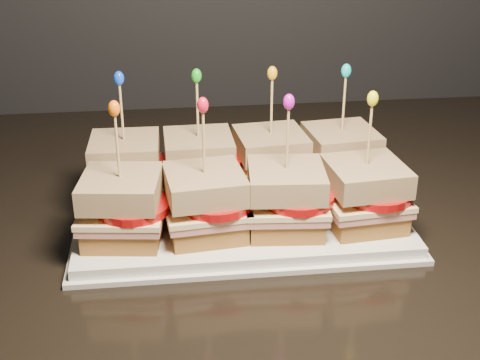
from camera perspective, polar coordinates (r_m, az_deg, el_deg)
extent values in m
cube|color=white|center=(0.79, 0.00, -3.00)|extent=(0.37, 0.23, 0.02)
cube|color=white|center=(0.80, 0.00, -3.38)|extent=(0.39, 0.24, 0.01)
cube|color=brown|center=(0.83, -9.58, -0.54)|extent=(0.08, 0.08, 0.02)
cube|color=#B96B60|center=(0.82, -9.65, 0.41)|extent=(0.09, 0.09, 0.01)
cube|color=#FDE0A2|center=(0.82, -9.69, 0.85)|extent=(0.09, 0.09, 0.01)
cylinder|color=#AD0C0D|center=(0.81, -8.90, 1.20)|extent=(0.08, 0.08, 0.01)
cube|color=#512F0E|center=(0.81, -9.82, 2.51)|extent=(0.08, 0.08, 0.03)
cylinder|color=tan|center=(0.80, -10.05, 5.43)|extent=(0.00, 0.00, 0.09)
ellipsoid|color=blue|center=(0.78, -10.29, 8.54)|extent=(0.01, 0.01, 0.02)
cube|color=brown|center=(0.83, -3.47, -0.23)|extent=(0.08, 0.08, 0.02)
cube|color=#B96B60|center=(0.82, -3.50, 0.71)|extent=(0.09, 0.09, 0.01)
cube|color=#FDE0A2|center=(0.82, -3.51, 1.16)|extent=(0.09, 0.09, 0.01)
cylinder|color=#AD0C0D|center=(0.81, -2.65, 1.51)|extent=(0.08, 0.08, 0.01)
cube|color=#512F0E|center=(0.81, -3.56, 2.83)|extent=(0.08, 0.08, 0.03)
cylinder|color=tan|center=(0.79, -3.64, 5.76)|extent=(0.00, 0.00, 0.09)
ellipsoid|color=green|center=(0.78, -3.73, 8.87)|extent=(0.01, 0.01, 0.02)
cube|color=brown|center=(0.84, 2.58, 0.07)|extent=(0.09, 0.09, 0.02)
cube|color=#B96B60|center=(0.83, 2.60, 1.01)|extent=(0.10, 0.09, 0.01)
cube|color=#FDE0A2|center=(0.83, 2.61, 1.45)|extent=(0.10, 0.09, 0.01)
cylinder|color=#AD0C0D|center=(0.82, 3.51, 1.80)|extent=(0.08, 0.08, 0.01)
cube|color=#512F0E|center=(0.82, 2.64, 3.11)|extent=(0.09, 0.09, 0.03)
cylinder|color=tan|center=(0.80, 2.71, 6.01)|extent=(0.00, 0.00, 0.09)
ellipsoid|color=#E8A114|center=(0.79, 2.77, 9.09)|extent=(0.01, 0.01, 0.02)
cube|color=brown|center=(0.86, 8.44, 0.37)|extent=(0.09, 0.09, 0.02)
cube|color=#B96B60|center=(0.85, 8.50, 1.29)|extent=(0.10, 0.09, 0.01)
cube|color=#FDE0A2|center=(0.85, 8.53, 1.72)|extent=(0.10, 0.10, 0.01)
cylinder|color=#AD0C0D|center=(0.84, 9.46, 2.06)|extent=(0.08, 0.08, 0.01)
cube|color=#512F0E|center=(0.84, 8.64, 3.35)|extent=(0.09, 0.09, 0.03)
cylinder|color=tan|center=(0.82, 8.84, 6.18)|extent=(0.00, 0.00, 0.09)
ellipsoid|color=#10BEBC|center=(0.81, 9.05, 9.20)|extent=(0.01, 0.01, 0.02)
cube|color=brown|center=(0.74, -9.85, -4.09)|extent=(0.09, 0.09, 0.02)
cube|color=#B96B60|center=(0.73, -9.94, -3.05)|extent=(0.10, 0.10, 0.01)
cube|color=#FDE0A2|center=(0.73, -9.98, -2.56)|extent=(0.10, 0.10, 0.01)
cylinder|color=#AD0C0D|center=(0.72, -9.09, -2.21)|extent=(0.08, 0.08, 0.01)
cube|color=#512F0E|center=(0.71, -10.13, -0.73)|extent=(0.09, 0.09, 0.03)
cylinder|color=tan|center=(0.70, -10.40, 2.52)|extent=(0.00, 0.00, 0.09)
ellipsoid|color=orange|center=(0.68, -10.69, 6.02)|extent=(0.01, 0.01, 0.02)
cube|color=brown|center=(0.74, -2.95, -3.74)|extent=(0.09, 0.09, 0.02)
cube|color=#B96B60|center=(0.73, -2.97, -2.70)|extent=(0.10, 0.09, 0.01)
cube|color=#FDE0A2|center=(0.72, -2.98, -2.21)|extent=(0.10, 0.10, 0.01)
cylinder|color=#AD0C0D|center=(0.72, -2.01, -1.85)|extent=(0.08, 0.08, 0.01)
cube|color=#512F0E|center=(0.71, -3.03, -0.37)|extent=(0.09, 0.09, 0.03)
cylinder|color=tan|center=(0.70, -3.11, 2.89)|extent=(0.00, 0.00, 0.09)
ellipsoid|color=red|center=(0.68, -3.20, 6.40)|extent=(0.01, 0.01, 0.02)
cube|color=brown|center=(0.75, 3.87, -3.35)|extent=(0.09, 0.09, 0.02)
cube|color=#B96B60|center=(0.74, 3.90, -2.32)|extent=(0.09, 0.09, 0.01)
cube|color=#FDE0A2|center=(0.73, 3.92, -1.84)|extent=(0.10, 0.09, 0.01)
cylinder|color=#AD0C0D|center=(0.73, 4.95, -1.47)|extent=(0.08, 0.08, 0.01)
cube|color=#512F0E|center=(0.72, 3.98, -0.01)|extent=(0.09, 0.09, 0.03)
cylinder|color=tan|center=(0.71, 4.08, 3.21)|extent=(0.00, 0.00, 0.09)
ellipsoid|color=#C511BD|center=(0.69, 4.20, 6.67)|extent=(0.01, 0.01, 0.02)
cube|color=brown|center=(0.77, 10.41, -2.93)|extent=(0.09, 0.09, 0.02)
cube|color=#B96B60|center=(0.76, 10.50, -1.93)|extent=(0.10, 0.09, 0.01)
cube|color=#FDE0A2|center=(0.76, 10.54, -1.45)|extent=(0.10, 0.09, 0.01)
cylinder|color=#AD0C0D|center=(0.75, 11.59, -1.09)|extent=(0.08, 0.08, 0.01)
cube|color=#512F0E|center=(0.74, 10.69, 0.33)|extent=(0.09, 0.09, 0.03)
cylinder|color=tan|center=(0.73, 10.97, 3.47)|extent=(0.00, 0.00, 0.09)
ellipsoid|color=yellow|center=(0.71, 11.26, 6.83)|extent=(0.01, 0.01, 0.02)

